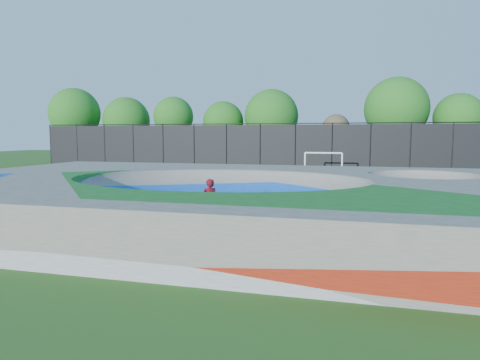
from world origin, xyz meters
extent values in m
plane|color=#255116|center=(0.00, 0.00, 0.00)|extent=(120.00, 120.00, 0.00)
cube|color=gray|center=(0.00, 0.00, 0.75)|extent=(22.00, 14.00, 1.50)
imported|color=#B60E17|center=(0.03, -1.12, 0.78)|extent=(0.68, 0.64, 1.56)
cube|color=black|center=(0.03, -1.12, 0.03)|extent=(0.73, 0.68, 0.05)
cylinder|color=white|center=(1.31, 16.53, 0.88)|extent=(0.12, 0.12, 1.76)
cylinder|color=white|center=(3.94, 16.53, 0.88)|extent=(0.12, 0.12, 1.76)
cylinder|color=white|center=(2.63, 16.53, 1.76)|extent=(2.63, 0.12, 0.12)
cylinder|color=black|center=(-24.00, 21.00, 2.00)|extent=(0.09, 0.09, 4.00)
cylinder|color=black|center=(-21.00, 21.00, 2.00)|extent=(0.09, 0.09, 4.00)
cylinder|color=black|center=(-18.00, 21.00, 2.00)|extent=(0.09, 0.09, 4.00)
cylinder|color=black|center=(-15.00, 21.00, 2.00)|extent=(0.09, 0.09, 4.00)
cylinder|color=black|center=(-12.00, 21.00, 2.00)|extent=(0.09, 0.09, 4.00)
cylinder|color=black|center=(-9.00, 21.00, 2.00)|extent=(0.09, 0.09, 4.00)
cylinder|color=black|center=(-6.00, 21.00, 2.00)|extent=(0.09, 0.09, 4.00)
cylinder|color=black|center=(-3.00, 21.00, 2.00)|extent=(0.09, 0.09, 4.00)
cylinder|color=black|center=(0.00, 21.00, 2.00)|extent=(0.09, 0.09, 4.00)
cylinder|color=black|center=(3.00, 21.00, 2.00)|extent=(0.09, 0.09, 4.00)
cylinder|color=black|center=(6.00, 21.00, 2.00)|extent=(0.09, 0.09, 4.00)
cylinder|color=black|center=(9.00, 21.00, 2.00)|extent=(0.09, 0.09, 4.00)
cylinder|color=black|center=(12.00, 21.00, 2.00)|extent=(0.09, 0.09, 4.00)
cube|color=black|center=(0.00, 21.00, 2.00)|extent=(48.00, 0.03, 3.80)
cylinder|color=black|center=(0.00, 21.00, 4.00)|extent=(48.00, 0.08, 0.08)
cylinder|color=#4E3927|center=(-24.61, 25.80, 1.67)|extent=(0.44, 0.44, 3.34)
sphere|color=#21691B|center=(-24.61, 25.80, 5.37)|extent=(5.43, 5.43, 5.43)
cylinder|color=#4E3927|center=(-18.92, 26.73, 1.36)|extent=(0.44, 0.44, 2.72)
sphere|color=#21691B|center=(-18.92, 26.73, 4.58)|extent=(4.97, 4.97, 4.97)
cylinder|color=#4E3927|center=(-13.18, 26.10, 1.70)|extent=(0.44, 0.44, 3.39)
sphere|color=#21691B|center=(-13.18, 26.10, 4.91)|extent=(4.05, 4.05, 4.05)
cylinder|color=#4E3927|center=(-8.10, 26.86, 1.43)|extent=(0.44, 0.44, 2.85)
sphere|color=#21691B|center=(-8.10, 26.86, 4.38)|extent=(4.09, 4.09, 4.09)
cylinder|color=#4E3927|center=(-3.11, 26.59, 1.45)|extent=(0.44, 0.44, 2.89)
sphere|color=#21691B|center=(-3.11, 26.59, 4.85)|extent=(5.23, 5.23, 5.23)
cylinder|color=#4E3927|center=(3.02, 27.16, 1.31)|extent=(0.44, 0.44, 2.62)
sphere|color=brown|center=(3.02, 27.16, 3.72)|extent=(2.60, 2.60, 2.60)
cylinder|color=#4E3927|center=(8.26, 25.49, 1.63)|extent=(0.44, 0.44, 3.27)
sphere|color=#21691B|center=(8.26, 25.49, 5.34)|extent=(5.53, 5.53, 5.53)
cylinder|color=#4E3927|center=(13.41, 26.15, 1.49)|extent=(0.44, 0.44, 2.98)
sphere|color=#21691B|center=(13.41, 26.15, 4.55)|extent=(4.19, 4.19, 4.19)
camera|label=1|loc=(4.74, -14.75, 3.03)|focal=32.00mm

